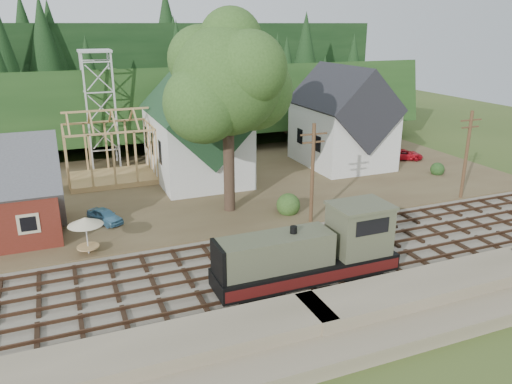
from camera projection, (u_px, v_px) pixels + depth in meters
name	position (u px, v px, depth m)	size (l,w,h in m)	color
ground	(252.00, 269.00, 31.89)	(140.00, 140.00, 0.00)	#384C1E
embankment	(316.00, 344.00, 24.43)	(64.00, 5.00, 1.60)	#7F7259
railroad_bed	(252.00, 268.00, 31.87)	(64.00, 11.00, 0.16)	#726B5B
village_flat	(182.00, 186.00, 47.64)	(64.00, 26.00, 0.30)	brown
hillside	(140.00, 138.00, 68.75)	(70.00, 28.00, 8.00)	#1E3F19
ridge	(123.00, 118.00, 82.79)	(80.00, 20.00, 12.00)	black
church	(196.00, 130.00, 48.21)	(8.40, 15.17, 13.00)	silver
farmhouse	(342.00, 122.00, 53.43)	(8.40, 10.80, 10.60)	silver
timber_frame	(110.00, 151.00, 48.01)	(8.20, 6.20, 6.99)	tan
lattice_tower	(97.00, 74.00, 51.11)	(3.20, 3.20, 12.12)	silver
big_tree	(229.00, 88.00, 38.24)	(10.90, 8.40, 14.70)	#38281E
telegraph_pole_near	(312.00, 173.00, 37.59)	(2.20, 0.28, 8.00)	#4C331E
telegraph_pole_far	(466.00, 154.00, 42.94)	(2.20, 0.28, 8.00)	#4C331E
locomotive	(314.00, 253.00, 29.60)	(11.18, 2.80, 4.50)	black
car_blue	(105.00, 216.00, 38.39)	(1.33, 3.32, 1.13)	#5491B4
car_red	(404.00, 154.00, 56.39)	(1.89, 4.10, 1.14)	red
patio_set	(85.00, 223.00, 32.77)	(2.30, 2.30, 2.56)	silver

